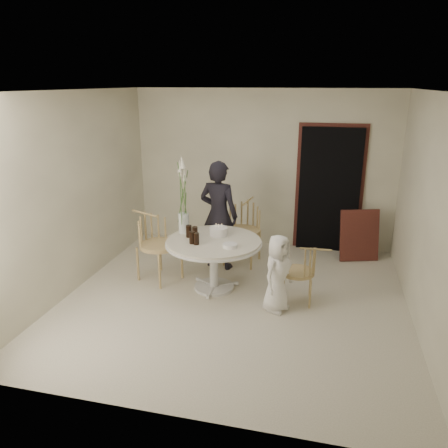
% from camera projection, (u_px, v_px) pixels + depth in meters
% --- Properties ---
extents(ground, '(4.50, 4.50, 0.00)m').
position_uv_depth(ground, '(234.00, 299.00, 5.90)').
color(ground, silver).
rests_on(ground, ground).
extents(room_shell, '(4.50, 4.50, 4.50)m').
position_uv_depth(room_shell, '(235.00, 182.00, 5.40)').
color(room_shell, silver).
rests_on(room_shell, ground).
extents(doorway, '(1.00, 0.10, 2.10)m').
position_uv_depth(doorway, '(329.00, 191.00, 7.34)').
color(doorway, black).
rests_on(doorway, ground).
extents(door_trim, '(1.12, 0.03, 2.22)m').
position_uv_depth(door_trim, '(329.00, 187.00, 7.36)').
color(door_trim, '#5B241F').
rests_on(door_trim, ground).
extents(table, '(1.33, 1.33, 0.73)m').
position_uv_depth(table, '(214.00, 248.00, 6.02)').
color(table, silver).
rests_on(table, ground).
extents(picture_frame, '(0.66, 0.37, 0.84)m').
position_uv_depth(picture_frame, '(359.00, 235.00, 7.08)').
color(picture_frame, '#5B241F').
rests_on(picture_frame, ground).
extents(chair_far, '(0.59, 0.63, 0.99)m').
position_uv_depth(chair_far, '(245.00, 222.00, 7.03)').
color(chair_far, tan).
rests_on(chair_far, ground).
extents(chair_right, '(0.48, 0.45, 0.77)m').
position_uv_depth(chair_right, '(306.00, 267.00, 5.68)').
color(chair_right, tan).
rests_on(chair_right, ground).
extents(chair_left, '(0.72, 0.70, 0.99)m').
position_uv_depth(chair_left, '(152.00, 236.00, 6.38)').
color(chair_left, tan).
rests_on(chair_left, ground).
extents(girl, '(0.68, 0.51, 1.69)m').
position_uv_depth(girl, '(219.00, 215.00, 6.69)').
color(girl, black).
rests_on(girl, ground).
extents(boy, '(0.50, 0.59, 1.01)m').
position_uv_depth(boy, '(278.00, 273.00, 5.47)').
color(boy, white).
rests_on(boy, ground).
extents(birthday_cake, '(0.25, 0.25, 0.17)m').
position_uv_depth(birthday_cake, '(219.00, 231.00, 6.14)').
color(birthday_cake, white).
rests_on(birthday_cake, table).
extents(cola_tumbler_a, '(0.09, 0.09, 0.17)m').
position_uv_depth(cola_tumbler_a, '(192.00, 238.00, 5.83)').
color(cola_tumbler_a, black).
rests_on(cola_tumbler_a, table).
extents(cola_tumbler_b, '(0.10, 0.10, 0.16)m').
position_uv_depth(cola_tumbler_b, '(196.00, 239.00, 5.79)').
color(cola_tumbler_b, black).
rests_on(cola_tumbler_b, table).
extents(cola_tumbler_c, '(0.10, 0.10, 0.17)m').
position_uv_depth(cola_tumbler_c, '(189.00, 231.00, 6.07)').
color(cola_tumbler_c, black).
rests_on(cola_tumbler_c, table).
extents(cola_tumbler_d, '(0.08, 0.08, 0.17)m').
position_uv_depth(cola_tumbler_d, '(195.00, 233.00, 6.03)').
color(cola_tumbler_d, black).
rests_on(cola_tumbler_d, table).
extents(plate_stack, '(0.20, 0.20, 0.05)m').
position_uv_depth(plate_stack, '(230.00, 246.00, 5.71)').
color(plate_stack, white).
rests_on(plate_stack, table).
extents(flower_vase, '(0.15, 0.15, 1.12)m').
position_uv_depth(flower_vase, '(183.00, 203.00, 6.15)').
color(flower_vase, silver).
rests_on(flower_vase, table).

